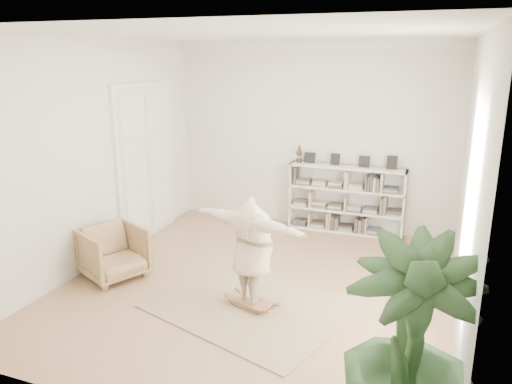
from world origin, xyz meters
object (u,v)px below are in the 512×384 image
rocker_board (252,302)px  houseplant (408,351)px  bookshelf (346,200)px  person (252,247)px  armchair (114,253)px

rocker_board → houseplant: houseplant is taller
bookshelf → person: size_ratio=1.21×
rocker_board → person: 0.80m
bookshelf → houseplant: (1.56, -5.37, 0.34)m
bookshelf → person: bookshelf is taller
houseplant → person: bearing=138.2°
armchair → rocker_board: bearing=-67.6°
person → houseplant: 2.86m
bookshelf → armchair: bookshelf is taller
armchair → rocker_board: (2.35, -0.14, -0.33)m
person → houseplant: size_ratio=0.93×
houseplant → rocker_board: bearing=138.2°
armchair → houseplant: houseplant is taller
bookshelf → armchair: size_ratio=2.51×
armchair → houseplant: bearing=-88.7°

